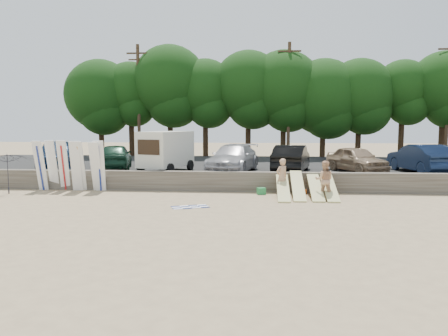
{
  "coord_description": "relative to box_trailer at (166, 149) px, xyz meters",
  "views": [
    {
      "loc": [
        -0.17,
        -18.77,
        3.39
      ],
      "look_at": [
        -2.0,
        3.0,
        1.18
      ],
      "focal_mm": 35.0,
      "sensor_mm": 36.0,
      "label": 1
    }
  ],
  "objects": [
    {
      "name": "car_1",
      "position": [
        -3.31,
        1.07,
        -0.51
      ],
      "size": [
        2.84,
        4.77,
        1.52
      ],
      "primitive_type": "imported",
      "rotation": [
        0.0,
        0.0,
        3.39
      ],
      "color": "#113121",
      "rests_on": "parking_lot"
    },
    {
      "name": "box_trailer",
      "position": [
        0.0,
        0.0,
        0.0
      ],
      "size": [
        2.85,
        3.93,
        2.26
      ],
      "rotation": [
        0.0,
        0.0,
        -0.32
      ],
      "color": "silver",
      "rests_on": "parking_lot"
    },
    {
      "name": "surfboard_low_0",
      "position": [
        6.38,
        -4.17,
        -1.51
      ],
      "size": [
        0.56,
        2.9,
        0.92
      ],
      "primitive_type": "cube",
      "rotation": [
        0.29,
        0.0,
        0.0
      ],
      "color": "#D3CF85",
      "rests_on": "ground"
    },
    {
      "name": "beachgoer_b",
      "position": [
        8.23,
        -4.35,
        -1.1
      ],
      "size": [
        0.91,
        0.75,
        1.73
      ],
      "primitive_type": "imported",
      "rotation": [
        0.0,
        0.0,
        3.03
      ],
      "color": "tan",
      "rests_on": "ground"
    },
    {
      "name": "car_5",
      "position": [
        14.16,
        0.59,
        -0.48
      ],
      "size": [
        2.53,
        5.01,
        1.58
      ],
      "primitive_type": "imported",
      "rotation": [
        0.0,
        0.0,
        3.33
      ],
      "color": "#0E1A34",
      "rests_on": "parking_lot"
    },
    {
      "name": "surfboard_upright_0",
      "position": [
        -5.8,
        -3.1,
        -0.69
      ],
      "size": [
        0.52,
        0.64,
        2.55
      ],
      "primitive_type": "cube",
      "rotation": [
        0.22,
        0.0,
        -0.04
      ],
      "color": "white",
      "rests_on": "ground"
    },
    {
      "name": "surfboard_upright_3",
      "position": [
        -3.92,
        -3.13,
        -0.7
      ],
      "size": [
        0.6,
        0.72,
        2.55
      ],
      "primitive_type": "cube",
      "rotation": [
        0.23,
        0.0,
        0.16
      ],
      "color": "white",
      "rests_on": "ground"
    },
    {
      "name": "car_3",
      "position": [
        7.06,
        0.22,
        -0.51
      ],
      "size": [
        2.49,
        4.85,
        1.52
      ],
      "primitive_type": "imported",
      "rotation": [
        0.0,
        0.0,
        2.94
      ],
      "color": "black",
      "rests_on": "parking_lot"
    },
    {
      "name": "car_4",
      "position": [
        10.69,
        0.61,
        -0.55
      ],
      "size": [
        3.23,
        4.54,
        1.44
      ],
      "primitive_type": "imported",
      "rotation": [
        0.0,
        0.0,
        0.41
      ],
      "color": "#997D61",
      "rests_on": "parking_lot"
    },
    {
      "name": "car_2",
      "position": [
        3.8,
        0.14,
        -0.5
      ],
      "size": [
        3.1,
        5.58,
        1.53
      ],
      "primitive_type": "imported",
      "rotation": [
        0.0,
        0.0,
        -0.19
      ],
      "color": "#A3A2A7",
      "rests_on": "parking_lot"
    },
    {
      "name": "surfboard_low_3",
      "position": [
        8.51,
        -4.01,
        -1.46
      ],
      "size": [
        0.56,
        2.87,
        1.01
      ],
      "primitive_type": "cube",
      "rotation": [
        0.32,
        0.0,
        0.0
      ],
      "color": "#D3CF85",
      "rests_on": "ground"
    },
    {
      "name": "parking_lot",
      "position": [
        5.51,
        5.01,
        -1.62
      ],
      "size": [
        44.0,
        14.5,
        0.7
      ],
      "primitive_type": "cube",
      "color": "#282828",
      "rests_on": "ground"
    },
    {
      "name": "beach_umbrella",
      "position": [
        -6.81,
        -4.2,
        -0.96
      ],
      "size": [
        3.14,
        3.14,
        2.02
      ],
      "primitive_type": "imported",
      "rotation": [
        0.0,
        0.0,
        2.31
      ],
      "color": "black",
      "rests_on": "ground"
    },
    {
      "name": "gear_bag",
      "position": [
        7.41,
        -3.09,
        -1.86
      ],
      "size": [
        0.31,
        0.26,
        0.22
      ],
      "primitive_type": "cube",
      "rotation": [
        0.0,
        0.0,
        0.04
      ],
      "color": "#D65819",
      "rests_on": "ground"
    },
    {
      "name": "surfboard_upright_5",
      "position": [
        -2.91,
        -3.08,
        -0.72
      ],
      "size": [
        0.56,
        0.84,
        2.51
      ],
      "primitive_type": "cube",
      "rotation": [
        0.29,
        0.0,
        0.08
      ],
      "color": "white",
      "rests_on": "ground"
    },
    {
      "name": "beachgoer_a",
      "position": [
        6.36,
        -3.41,
        -1.09
      ],
      "size": [
        0.76,
        0.72,
        1.75
      ],
      "primitive_type": "imported",
      "rotation": [
        0.0,
        0.0,
        3.79
      ],
      "color": "tan",
      "rests_on": "ground"
    },
    {
      "name": "surfboard_low_1",
      "position": [
        7.07,
        -4.01,
        -1.42
      ],
      "size": [
        0.56,
        2.84,
        1.09
      ],
      "primitive_type": "cube",
      "rotation": [
        0.35,
        0.0,
        0.0
      ],
      "color": "#D3CF85",
      "rests_on": "ground"
    },
    {
      "name": "surfboard_upright_6",
      "position": [
        -2.74,
        -3.02,
        -0.68
      ],
      "size": [
        0.58,
        0.6,
        2.57
      ],
      "primitive_type": "cube",
      "rotation": [
        0.18,
        0.0,
        0.16
      ],
      "color": "white",
      "rests_on": "ground"
    },
    {
      "name": "seawall",
      "position": [
        5.51,
        -2.49,
        -1.47
      ],
      "size": [
        44.0,
        0.5,
        1.0
      ],
      "primitive_type": "cube",
      "color": "#6B6356",
      "rests_on": "ground"
    },
    {
      "name": "car_0",
      "position": [
        -6.85,
        0.89,
        -0.39
      ],
      "size": [
        3.87,
        5.59,
        1.77
      ],
      "primitive_type": "imported",
      "rotation": [
        0.0,
        0.0,
        0.38
      ],
      "color": "#152A4A",
      "rests_on": "parking_lot"
    },
    {
      "name": "beach_towel",
      "position": [
        2.48,
        -6.84,
        -1.96
      ],
      "size": [
        1.96,
        1.96,
        0.0
      ],
      "primitive_type": "plane",
      "rotation": [
        0.0,
        0.0,
        0.4
      ],
      "color": "white",
      "rests_on": "ground"
    },
    {
      "name": "surfboard_upright_1",
      "position": [
        -5.28,
        -2.87,
        -0.69
      ],
      "size": [
        0.52,
        0.56,
        2.57
      ],
      "primitive_type": "cube",
      "rotation": [
        0.19,
        0.0,
        -0.05
      ],
      "color": "white",
      "rests_on": "ground"
    },
    {
      "name": "treeline",
      "position": [
        5.11,
        12.03,
        4.2
      ],
      "size": [
        33.39,
        6.39,
        9.24
      ],
      "color": "#382616",
      "rests_on": "parking_lot"
    },
    {
      "name": "surfboard_upright_4",
      "position": [
        -3.78,
        -3.05,
        -0.7
      ],
      "size": [
        0.56,
        0.75,
        2.53
      ],
      "primitive_type": "cube",
      "rotation": [
        0.25,
        0.0,
        0.08
      ],
      "color": "white",
      "rests_on": "ground"
    },
    {
      "name": "utility_poles",
      "position": [
        7.51,
        10.51,
        3.46
      ],
      "size": [
        25.8,
        0.26,
        9.0
      ],
      "color": "#473321",
      "rests_on": "parking_lot"
    },
    {
      "name": "cooler",
      "position": [
        5.39,
        -3.34,
        -1.81
      ],
      "size": [
        0.45,
        0.4,
        0.32
      ],
      "primitive_type": "cube",
      "rotation": [
        0.0,
        0.0,
        0.3
      ],
      "color": "#28934A",
      "rests_on": "ground"
    },
    {
      "name": "ground",
      "position": [
        5.51,
        -5.49,
        -1.97
      ],
      "size": [
        120.0,
        120.0,
        0.0
      ],
      "primitive_type": "plane",
      "color": "tan",
      "rests_on": "ground"
    },
    {
      "name": "surfboard_low_2",
      "position": [
        7.88,
        -3.99,
        -1.47
      ],
      "size": [
        0.56,
        2.87,
        1.01
      ],
      "primitive_type": "cube",
      "rotation": [
        0.32,
        0.0,
        0.0
      ],
      "color": "#D3CF85",
      "rests_on": "ground"
    },
    {
      "name": "surfboard_upright_2",
      "position": [
        -4.67,
        -2.91,
        -0.68
      ],
      "size": [
        0.52,
        0.54,
        2.57
      ],
      "primitive_type": "cube",
      "rotation": [
        0.18,
        0.0,
        0.03
      ],
      "color": "white",
      "rests_on": "ground"
    }
  ]
}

